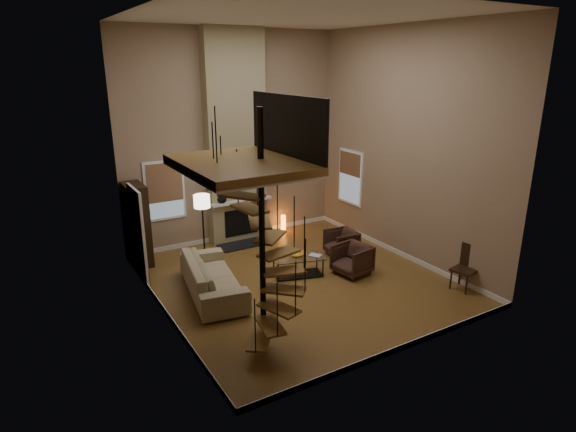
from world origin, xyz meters
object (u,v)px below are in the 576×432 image
sofa (212,276)px  coffee_table (298,264)px  hutch (137,226)px  floor_lamp (202,207)px  armchair_near (344,242)px  armchair_far (354,259)px  side_chair (467,265)px  accent_lamp (283,223)px

sofa → coffee_table: size_ratio=1.91×
hutch → floor_lamp: hutch is taller
floor_lamp → armchair_near: bearing=-23.4°
hutch → armchair_far: (4.08, -3.12, -0.60)m
sofa → side_chair: 5.41m
side_chair → coffee_table: bearing=139.2°
side_chair → sofa: bearing=152.0°
hutch → armchair_far: 5.17m
floor_lamp → accent_lamp: 3.15m
hutch → accent_lamp: size_ratio=4.29×
coffee_table → floor_lamp: size_ratio=0.76×
coffee_table → floor_lamp: bearing=130.8°
hutch → sofa: hutch is taller
armchair_near → accent_lamp: armchair_near is taller
armchair_near → armchair_far: 1.06m
sofa → floor_lamp: size_ratio=1.45×
coffee_table → floor_lamp: 2.63m
coffee_table → side_chair: side_chair is taller
hutch → coffee_table: bearing=-41.6°
sofa → armchair_near: sofa is taller
coffee_table → floor_lamp: floor_lamp is taller
hutch → accent_lamp: hutch is taller
armchair_near → sofa: bearing=-80.8°
armchair_near → floor_lamp: floor_lamp is taller
armchair_far → side_chair: size_ratio=0.78×
hutch → coffee_table: (2.90, -2.58, -0.67)m
floor_lamp → sofa: bearing=-106.3°
accent_lamp → side_chair: size_ratio=0.48×
armchair_near → accent_lamp: (-0.39, 2.32, -0.10)m
hutch → armchair_near: hutch is taller
coffee_table → armchair_far: bearing=-24.6°
armchair_near → armchair_far: size_ratio=0.94×
armchair_far → side_chair: bearing=31.1°
sofa → floor_lamp: bearing=-6.5°
armchair_far → accent_lamp: size_ratio=1.61×
armchair_far → coffee_table: bearing=-124.2°
side_chair → floor_lamp: bearing=135.9°
sofa → accent_lamp: sofa is taller
side_chair → accent_lamp: bearing=106.7°
sofa → armchair_far: bearing=-92.7°
coffee_table → side_chair: 3.64m
sofa → armchair_far: (3.20, -0.71, -0.04)m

